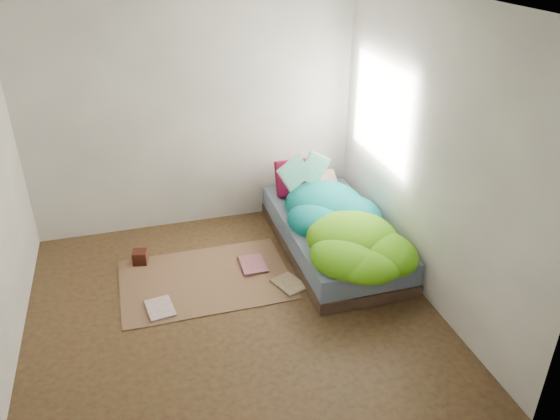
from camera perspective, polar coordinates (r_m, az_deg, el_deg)
The scene contains 12 objects.
ground at distance 4.93m, azimuth -4.99°, elevation -10.57°, with size 3.50×3.50×0.00m, color #3C2217.
room_walls at distance 4.12m, azimuth -5.76°, elevation 7.45°, with size 3.54×3.54×2.62m.
bed at distance 5.69m, azimuth 5.54°, elevation -2.69°, with size 1.00×2.00×0.34m.
duvet at distance 5.34m, azimuth 6.56°, elevation -0.71°, with size 0.96×1.84×0.34m, color #087682, non-canonical shape.
rug at distance 5.34m, azimuth -7.80°, elevation -7.19°, with size 1.60×1.10×0.01m, color brown.
pillow_floral at distance 6.26m, azimuth 3.33°, elevation 2.84°, with size 0.56×0.35×0.13m, color beige.
pillow_magenta at distance 6.05m, azimuth 1.46°, elevation 3.38°, with size 0.40×0.12×0.40m, color #4D0528.
open_book at distance 5.71m, azimuth 2.62°, elevation 5.01°, with size 0.50×0.11×0.31m, color #2D7C28, non-canonical shape.
wooden_box at distance 5.66m, azimuth -14.41°, elevation -4.77°, with size 0.14×0.14×0.14m, color black.
floor_book_a at distance 5.01m, azimuth -13.69°, elevation -10.28°, with size 0.23×0.31×0.02m, color white.
floor_book_b at distance 5.45m, azimuth -4.15°, elevation -5.92°, with size 0.25×0.33×0.03m, color #B26671.
floor_book_c at distance 5.14m, azimuth -0.05°, elevation -8.21°, with size 0.23×0.32×0.02m, color tan.
Camera 1 is at (-0.67, -3.79, 3.07)m, focal length 35.00 mm.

